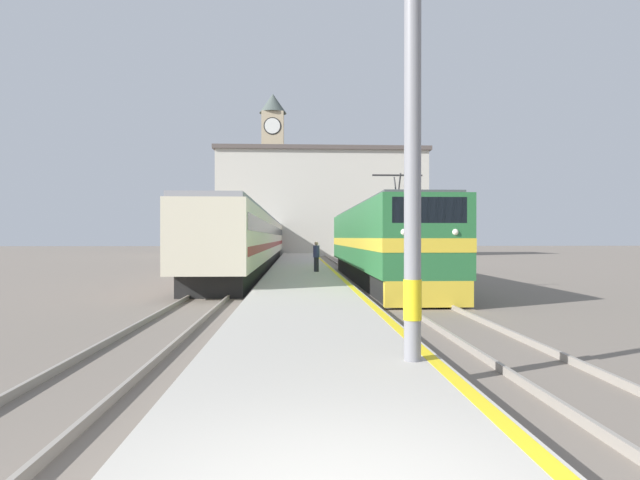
# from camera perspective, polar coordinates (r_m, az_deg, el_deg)

# --- Properties ---
(ground_plane) EXTENTS (200.00, 200.00, 0.00)m
(ground_plane) POSITION_cam_1_polar(r_m,az_deg,el_deg) (33.27, -2.15, -3.57)
(ground_plane) COLOR #70665B
(platform) EXTENTS (3.72, 140.00, 0.42)m
(platform) POSITION_cam_1_polar(r_m,az_deg,el_deg) (28.26, -2.05, -3.83)
(platform) COLOR #ADA89E
(platform) RESTS_ON ground
(rail_track_near) EXTENTS (2.83, 140.00, 0.16)m
(rail_track_near) POSITION_cam_1_polar(r_m,az_deg,el_deg) (28.57, 5.50, -4.14)
(rail_track_near) COLOR #70665B
(rail_track_near) RESTS_ON ground
(rail_track_far) EXTENTS (2.84, 140.00, 0.16)m
(rail_track_far) POSITION_cam_1_polar(r_m,az_deg,el_deg) (28.45, -9.11, -4.16)
(rail_track_far) COLOR #70665B
(rail_track_far) RESTS_ON ground
(locomotive_train) EXTENTS (2.92, 19.70, 4.78)m
(locomotive_train) POSITION_cam_1_polar(r_m,az_deg,el_deg) (25.14, 6.61, -0.38)
(locomotive_train) COLOR black
(locomotive_train) RESTS_ON ground
(passenger_train) EXTENTS (2.92, 48.84, 3.83)m
(passenger_train) POSITION_cam_1_polar(r_m,az_deg,el_deg) (41.67, -7.06, 0.05)
(passenger_train) COLOR black
(passenger_train) RESTS_ON ground
(catenary_mast) EXTENTS (2.65, 0.27, 7.58)m
(catenary_mast) POSITION_cam_1_polar(r_m,az_deg,el_deg) (7.76, 11.29, 15.02)
(catenary_mast) COLOR gray
(catenary_mast) RESTS_ON platform
(person_on_platform) EXTENTS (0.34, 0.34, 1.61)m
(person_on_platform) POSITION_cam_1_polar(r_m,az_deg,el_deg) (26.61, -0.42, -1.83)
(person_on_platform) COLOR #23232D
(person_on_platform) RESTS_ON platform
(clock_tower) EXTENTS (4.09, 4.09, 24.07)m
(clock_tower) POSITION_cam_1_polar(r_m,az_deg,el_deg) (76.78, -5.40, 8.14)
(clock_tower) COLOR tan
(clock_tower) RESTS_ON ground
(station_building) EXTENTS (25.99, 8.30, 13.18)m
(station_building) POSITION_cam_1_polar(r_m,az_deg,el_deg) (62.90, 0.16, 4.27)
(station_building) COLOR beige
(station_building) RESTS_ON ground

